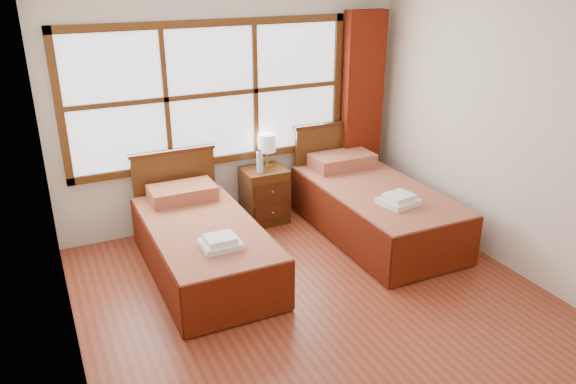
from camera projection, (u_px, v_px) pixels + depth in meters
name	position (u px, v px, depth m)	size (l,w,h in m)	color
floor	(329.00, 314.00, 4.84)	(4.50, 4.50, 0.00)	brown
wall_back	(233.00, 110.00, 6.22)	(4.00, 4.00, 0.00)	silver
wall_left	(59.00, 220.00, 3.55)	(4.50, 4.50, 0.00)	silver
wall_right	(524.00, 141.00, 5.14)	(4.50, 4.50, 0.00)	silver
window	(212.00, 94.00, 6.02)	(3.16, 0.06, 1.56)	white
curtain	(362.00, 109.00, 6.79)	(0.50, 0.16, 2.30)	maroon
bed_left	(202.00, 243.00, 5.43)	(1.00, 2.02, 0.97)	#43200E
bed_right	(373.00, 206.00, 6.20)	(1.07, 2.09, 1.04)	#43200E
nightstand	(264.00, 195.00, 6.48)	(0.48, 0.47, 0.64)	#512D11
towels_left	(220.00, 242.00, 4.88)	(0.34, 0.30, 0.10)	white
towels_right	(399.00, 200.00, 5.64)	(0.41, 0.37, 0.11)	white
lamp	(267.00, 144.00, 6.33)	(0.20, 0.20, 0.39)	#BF913D
bottle_near	(261.00, 162.00, 6.28)	(0.06, 0.06, 0.22)	silver
bottle_far	(260.00, 162.00, 6.22)	(0.07, 0.07, 0.27)	silver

